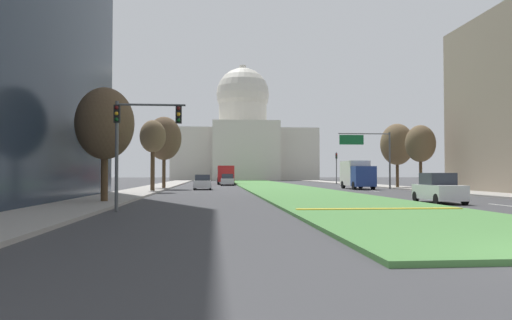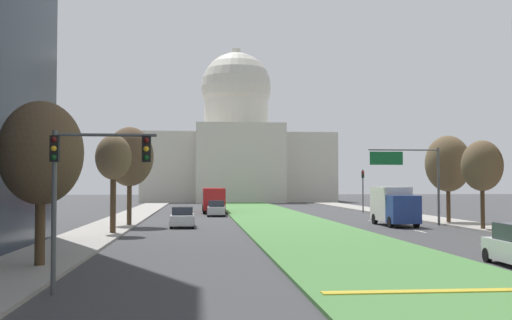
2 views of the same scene
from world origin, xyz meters
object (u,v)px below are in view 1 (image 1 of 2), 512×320
Objects in this scene: traffic_light_near_left at (135,131)px; sedan_lead_stopped at (439,189)px; street_tree_left_near at (105,124)px; overhead_guide_sign at (370,148)px; sedan_distant at (228,180)px; capitol_building at (243,141)px; city_bus at (225,173)px; street_tree_right_far at (397,144)px; box_truck_delivery at (357,174)px; traffic_light_far_right at (336,164)px; street_tree_right_mid at (420,144)px; street_tree_left_far at (164,139)px; sedan_midblock at (203,182)px; street_tree_left_mid at (153,138)px.

traffic_light_near_left is 1.24× the size of sedan_lead_stopped.
street_tree_left_near is at bearing 114.74° from traffic_light_near_left.
overhead_guide_sign is 23.01m from sedan_distant.
city_bus is at bearing -96.84° from capitol_building.
street_tree_left_near is at bearing -98.30° from capitol_building.
street_tree_right_far reaches higher than box_truck_delivery.
traffic_light_far_right is at bearing 65.72° from traffic_light_near_left.
city_bus is at bearing 90.81° from sedan_distant.
capitol_building is 72.97m from street_tree_right_far.
traffic_light_far_right is 1.17× the size of sedan_distant.
street_tree_right_mid reaches higher than traffic_light_far_right.
city_bus is (5.52, 54.24, -2.03)m from traffic_light_near_left.
sedan_distant is (8.41, 39.68, -3.94)m from street_tree_left_near.
sedan_distant is at bearing 63.84° from street_tree_left_far.
street_tree_right_mid is 8.17m from box_truck_delivery.
street_tree_left_near is 1.03× the size of street_tree_right_mid.
street_tree_right_far is at bearing 20.36° from box_truck_delivery.
overhead_guide_sign is 0.94× the size of street_tree_left_near.
traffic_light_near_left is at bearing -94.78° from sedan_midblock.
street_tree_left_mid is at bearing -91.54° from street_tree_left_far.
street_tree_right_mid is (1.21, -28.57, 1.49)m from traffic_light_far_right.
traffic_light_far_right is 0.80× the size of overhead_guide_sign.
sedan_midblock is 0.70× the size of box_truck_delivery.
street_tree_left_near reaches higher than street_tree_right_mid.
street_tree_left_mid is at bearing -177.53° from street_tree_right_mid.
street_tree_left_far is (0.90, 24.38, 0.93)m from street_tree_left_near.
street_tree_right_mid is (24.75, 23.64, 1.01)m from traffic_light_near_left.
street_tree_left_far is 17.73m from sedan_distant.
sedan_midblock is (4.33, -1.08, -4.89)m from street_tree_left_far.
street_tree_left_far is 0.74× the size of city_bus.
street_tree_left_near is 20.39m from sedan_lead_stopped.
street_tree_left_mid is (-13.44, -80.40, -5.13)m from capitol_building.
box_truck_delivery reaches higher than sedan_lead_stopped.
overhead_guide_sign is 0.84× the size of street_tree_right_far.
street_tree_left_near is 49.01m from city_bus.
street_tree_left_mid is at bearing -162.52° from box_truck_delivery.
street_tree_left_near is 32.68m from street_tree_right_mid.
street_tree_right_mid is 1.05× the size of box_truck_delivery.
sedan_lead_stopped is at bearing -4.06° from street_tree_left_near.
sedan_lead_stopped is (19.96, -1.42, -3.89)m from street_tree_left_near.
traffic_light_far_right is 0.77× the size of street_tree_right_mid.
street_tree_left_mid is 28.96m from street_tree_right_far.
traffic_light_far_right is at bearing 19.97° from sedan_distant.
capitol_building is 52.59m from traffic_light_far_right.
street_tree_right_far is (1.89, -20.74, 1.91)m from traffic_light_far_right.
capitol_building is at bearing 93.40° from sedan_lead_stopped.
capitol_building is at bearing 99.60° from street_tree_right_mid.
street_tree_left_far reaches higher than sedan_midblock.
sedan_midblock is at bearing -174.66° from street_tree_right_far.
city_bus is (-5.83, -48.65, -8.55)m from capitol_building.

